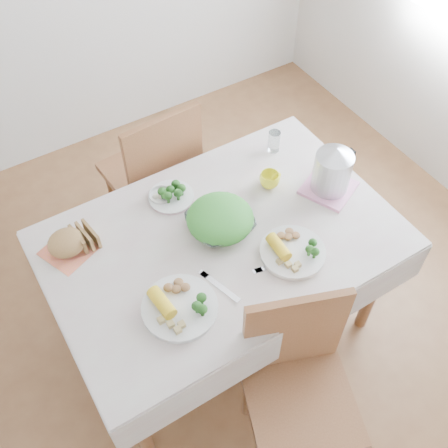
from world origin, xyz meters
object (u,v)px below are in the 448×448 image
chair_near (301,404)px  chair_far (150,175)px  salad_bowl (220,223)px  dinner_plate_right (293,252)px  dining_table (223,286)px  yellow_mug (269,180)px  electric_kettle (332,171)px  dinner_plate_left (180,308)px

chair_near → chair_far: (0.06, 1.48, 0.00)m
salad_bowl → dinner_plate_right: 0.34m
dining_table → dinner_plate_right: dinner_plate_right is taller
yellow_mug → electric_kettle: electric_kettle is taller
dinner_plate_right → yellow_mug: bearing=69.3°
salad_bowl → electric_kettle: size_ratio=1.15×
dining_table → salad_bowl: size_ratio=5.09×
salad_bowl → dinner_plate_left: size_ratio=0.92×
dining_table → electric_kettle: (0.57, -0.02, 0.51)m
salad_bowl → yellow_mug: 0.34m
chair_near → dinner_plate_right: size_ratio=3.40×
dining_table → dinner_plate_right: size_ratio=5.01×
chair_near → salad_bowl: 0.81m
chair_near → salad_bowl: size_ratio=3.45×
dining_table → dinner_plate_left: size_ratio=4.67×
yellow_mug → electric_kettle: 0.29m
chair_near → salad_bowl: bearing=104.6°
salad_bowl → dinner_plate_right: (0.19, -0.28, -0.02)m
yellow_mug → salad_bowl: bearing=-163.3°
electric_kettle → chair_near: bearing=-115.9°
dining_table → dinner_plate_left: 0.56m
chair_near → yellow_mug: bearing=84.7°
electric_kettle → dinner_plate_left: bearing=-150.7°
dining_table → electric_kettle: 0.76m
dining_table → electric_kettle: electric_kettle is taller
dinner_plate_left → chair_near: bearing=-60.1°
dinner_plate_left → electric_kettle: 0.93m
yellow_mug → chair_near: bearing=-115.6°
chair_far → dinner_plate_right: (0.20, -1.02, 0.31)m
chair_near → salad_bowl: chair_near is taller
dinner_plate_right → yellow_mug: size_ratio=2.95×
yellow_mug → electric_kettle: bearing=-36.7°
dinner_plate_left → dinner_plate_right: 0.53m
yellow_mug → electric_kettle: size_ratio=0.39×
chair_far → dinner_plate_left: bearing=67.4°
chair_far → yellow_mug: (0.34, -0.64, 0.33)m
dining_table → yellow_mug: 0.57m
dining_table → chair_near: bearing=-94.4°
dining_table → yellow_mug: bearing=23.2°
dinner_plate_left → dinner_plate_right: (0.53, -0.01, 0.00)m
salad_bowl → dinner_plate_left: salad_bowl is taller
chair_far → electric_kettle: bearing=120.8°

